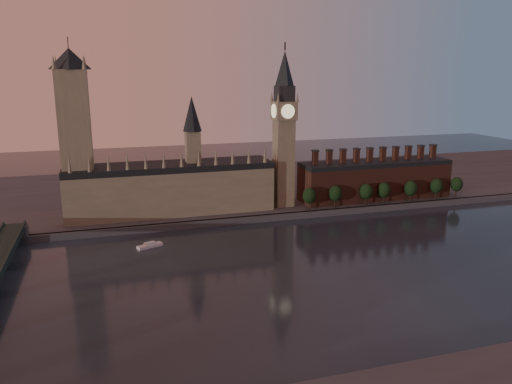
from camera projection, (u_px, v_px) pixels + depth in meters
ground at (343, 272)px, 236.52m from camera, size 900.00×900.00×0.00m
north_bank at (242, 188)px, 401.58m from camera, size 900.00×182.00×4.00m
palace_of_westminster at (172, 186)px, 319.92m from camera, size 130.00×30.30×74.00m
victoria_tower at (75, 130)px, 295.42m from camera, size 24.00×24.00×108.00m
big_ben at (284, 128)px, 328.44m from camera, size 15.00×15.00×107.00m
chimney_block at (375, 179)px, 357.50m from camera, size 110.00×25.00×37.00m
embankment_tree_0 at (309, 196)px, 327.64m from camera, size 8.60×8.60×14.88m
embankment_tree_1 at (335, 193)px, 333.87m from camera, size 8.60×8.60×14.88m
embankment_tree_2 at (366, 191)px, 339.28m from camera, size 8.60×8.60×14.88m
embankment_tree_3 at (384, 190)px, 343.60m from camera, size 8.60×8.60×14.88m
embankment_tree_4 at (411, 188)px, 348.78m from camera, size 8.60×8.60×14.88m
embankment_tree_5 at (436, 186)px, 356.08m from camera, size 8.60×8.60×14.88m
embankment_tree_6 at (457, 184)px, 361.02m from camera, size 8.60×8.60×14.88m
river_boat at (150, 245)px, 270.02m from camera, size 14.32×8.74×2.77m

